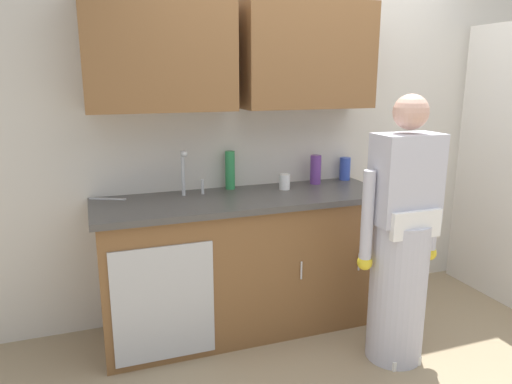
# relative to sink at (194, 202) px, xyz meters

# --- Properties ---
(ground_plane) EXTENTS (9.00, 9.00, 0.00)m
(ground_plane) POSITION_rel_sink_xyz_m (0.88, -0.71, -0.93)
(ground_plane) COLOR #998466
(kitchen_wall_with_uppers) EXTENTS (4.80, 0.44, 2.70)m
(kitchen_wall_with_uppers) POSITION_rel_sink_xyz_m (0.75, 0.29, 0.55)
(kitchen_wall_with_uppers) COLOR beige
(kitchen_wall_with_uppers) RESTS_ON ground
(counter_cabinet) EXTENTS (1.90, 0.62, 0.90)m
(counter_cabinet) POSITION_rel_sink_xyz_m (0.33, -0.01, -0.48)
(counter_cabinet) COLOR brown
(counter_cabinet) RESTS_ON ground
(countertop) EXTENTS (1.96, 0.66, 0.04)m
(countertop) POSITION_rel_sink_xyz_m (0.33, -0.01, -0.01)
(countertop) COLOR #474442
(countertop) RESTS_ON counter_cabinet
(sink) EXTENTS (0.50, 0.36, 0.35)m
(sink) POSITION_rel_sink_xyz_m (0.00, 0.00, 0.00)
(sink) COLOR #B7BABF
(sink) RESTS_ON counter_cabinet
(person_at_sink) EXTENTS (0.55, 0.34, 1.62)m
(person_at_sink) POSITION_rel_sink_xyz_m (1.09, -0.69, -0.23)
(person_at_sink) COLOR white
(person_at_sink) RESTS_ON ground
(bottle_soap) EXTENTS (0.08, 0.08, 0.21)m
(bottle_soap) POSITION_rel_sink_xyz_m (0.95, 0.18, 0.12)
(bottle_soap) COLOR #66388C
(bottle_soap) RESTS_ON countertop
(bottle_dish_liquid) EXTENTS (0.07, 0.07, 0.27)m
(bottle_dish_liquid) POSITION_rel_sink_xyz_m (0.31, 0.23, 0.15)
(bottle_dish_liquid) COLOR #2D8C4C
(bottle_dish_liquid) RESTS_ON countertop
(bottle_water_tall) EXTENTS (0.08, 0.08, 0.17)m
(bottle_water_tall) POSITION_rel_sink_xyz_m (1.23, 0.22, 0.10)
(bottle_water_tall) COLOR #334CB2
(bottle_water_tall) RESTS_ON countertop
(cup_by_sink) EXTENTS (0.08, 0.08, 0.11)m
(cup_by_sink) POSITION_rel_sink_xyz_m (0.67, 0.09, 0.07)
(cup_by_sink) COLOR white
(cup_by_sink) RESTS_ON countertop
(knife_on_counter) EXTENTS (0.23, 0.13, 0.01)m
(knife_on_counter) POSITION_rel_sink_xyz_m (-0.52, 0.21, 0.02)
(knife_on_counter) COLOR silver
(knife_on_counter) RESTS_ON countertop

